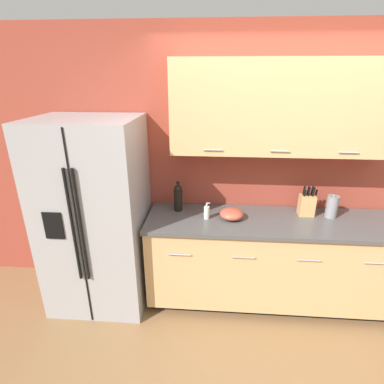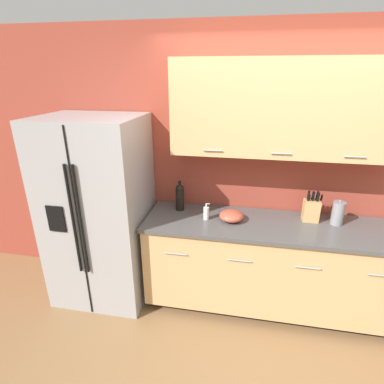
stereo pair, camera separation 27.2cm
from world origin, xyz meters
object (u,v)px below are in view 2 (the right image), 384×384
object	(u,v)px
knife_block	(311,210)
soap_dispenser	(206,213)
steel_canister	(338,213)
mixing_bowl	(231,216)
refrigerator	(100,212)
wine_bottle	(180,197)

from	to	relation	value
knife_block	soap_dispenser	world-z (taller)	knife_block
soap_dispenser	steel_canister	size ratio (longest dim) A/B	0.70
soap_dispenser	mixing_bowl	size ratio (longest dim) A/B	0.73
knife_block	steel_canister	world-z (taller)	knife_block
knife_block	steel_canister	bearing A→B (deg)	-6.70
refrigerator	steel_canister	bearing A→B (deg)	4.09
knife_block	wine_bottle	distance (m)	1.22
knife_block	refrigerator	bearing A→B (deg)	-174.71
steel_canister	mixing_bowl	bearing A→B (deg)	-173.31
wine_bottle	mixing_bowl	xyz separation A→B (m)	(0.51, -0.15, -0.09)
soap_dispenser	refrigerator	bearing A→B (deg)	-178.05
refrigerator	knife_block	bearing A→B (deg)	5.29
steel_canister	knife_block	bearing A→B (deg)	173.30
knife_block	steel_canister	xyz separation A→B (m)	(0.22, -0.03, -0.00)
steel_canister	mixing_bowl	world-z (taller)	steel_canister
steel_canister	refrigerator	bearing A→B (deg)	-175.91
refrigerator	steel_canister	size ratio (longest dim) A/B	8.02
knife_block	wine_bottle	xyz separation A→B (m)	(-1.22, 0.01, 0.03)
refrigerator	mixing_bowl	size ratio (longest dim) A/B	8.30
knife_block	mixing_bowl	bearing A→B (deg)	-169.20
mixing_bowl	steel_canister	bearing A→B (deg)	6.69
wine_bottle	soap_dispenser	distance (m)	0.33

